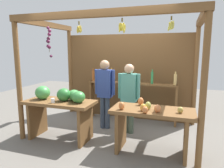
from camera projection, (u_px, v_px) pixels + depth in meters
The scene contains 7 objects.
ground_plane at pixel (115, 131), 4.69m from camera, with size 12.00×12.00×0.00m, color slate.
market_stall at pixel (121, 67), 4.91m from camera, with size 3.49×2.11×2.46m.
fruit_counter_left at pixel (61, 104), 4.17m from camera, with size 1.42×0.64×1.08m.
fruit_counter_right at pixel (152, 120), 3.59m from camera, with size 1.42×0.65×0.95m.
bottle_shelf_unit at pixel (131, 91), 5.20m from camera, with size 2.24×0.22×1.36m.
vendor_man at pixel (105, 88), 4.70m from camera, with size 0.48×0.22×1.59m.
vendor_woman at pixel (129, 93), 4.42m from camera, with size 0.48×0.21×1.52m.
Camera 1 is at (1.37, -4.24, 1.82)m, focal length 33.11 mm.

